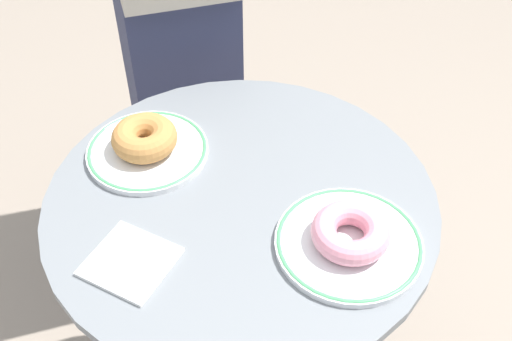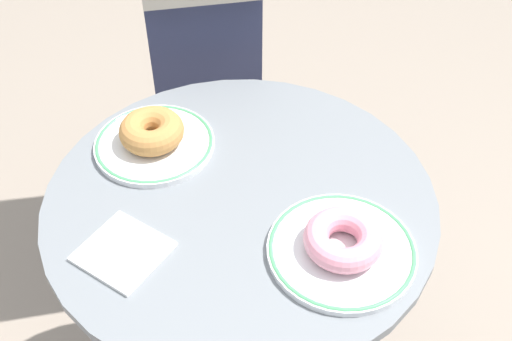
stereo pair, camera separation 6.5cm
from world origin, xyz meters
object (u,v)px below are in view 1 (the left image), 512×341
(plate_left, at_px, (146,152))
(paper_napkin, at_px, (130,262))
(donut_old_fashioned, at_px, (145,137))
(plate_right, at_px, (348,244))
(donut_pink_frosted, at_px, (350,233))
(cafe_table, at_px, (243,289))

(plate_left, distance_m, paper_napkin, 0.22)
(plate_left, relative_size, donut_old_fashioned, 1.87)
(plate_right, xyz_separation_m, donut_pink_frosted, (0.00, 0.00, 0.02))
(plate_right, bearing_deg, plate_left, -179.77)
(cafe_table, xyz_separation_m, plate_left, (-0.18, -0.00, 0.25))
(cafe_table, xyz_separation_m, donut_old_fashioned, (-0.18, 0.00, 0.28))
(plate_right, xyz_separation_m, donut_old_fashioned, (-0.37, 0.00, 0.03))
(cafe_table, distance_m, plate_right, 0.31)
(paper_napkin, bearing_deg, plate_left, 123.76)
(donut_pink_frosted, bearing_deg, paper_napkin, -142.54)
(plate_left, relative_size, donut_pink_frosted, 1.80)
(plate_right, relative_size, paper_napkin, 1.91)
(donut_pink_frosted, bearing_deg, plate_right, -165.96)
(cafe_table, xyz_separation_m, plate_right, (0.18, -0.00, 0.25))
(cafe_table, relative_size, plate_left, 3.70)
(cafe_table, relative_size, donut_old_fashioned, 6.93)
(donut_old_fashioned, bearing_deg, donut_pink_frosted, -0.73)
(cafe_table, height_order, donut_old_fashioned, donut_old_fashioned)
(paper_napkin, bearing_deg, donut_pink_frosted, 37.46)
(plate_right, distance_m, paper_napkin, 0.31)
(plate_left, height_order, donut_pink_frosted, donut_pink_frosted)
(cafe_table, relative_size, paper_napkin, 6.70)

